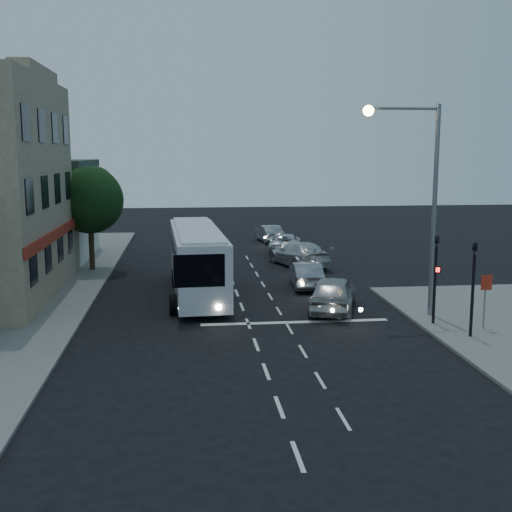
{
  "coord_description": "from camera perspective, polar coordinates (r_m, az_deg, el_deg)",
  "views": [
    {
      "loc": [
        -2.56,
        -24.04,
        7.14
      ],
      "look_at": [
        0.8,
        6.19,
        2.2
      ],
      "focal_mm": 45.0,
      "sensor_mm": 36.0,
      "label": 1
    }
  ],
  "objects": [
    {
      "name": "tour_bus",
      "position": [
        32.25,
        -5.28,
        -0.26
      ],
      "size": [
        2.84,
        11.21,
        3.41
      ],
      "rotation": [
        0.0,
        0.0,
        0.05
      ],
      "color": "silver",
      "rests_on": "ground"
    },
    {
      "name": "low_building_north",
      "position": [
        45.54,
        -20.26,
        3.93
      ],
      "size": [
        9.4,
        9.4,
        6.5
      ],
      "color": "beige",
      "rests_on": "sidewalk_far"
    },
    {
      "name": "car_suv",
      "position": [
        29.31,
        6.86,
        -3.31
      ],
      "size": [
        3.31,
        5.12,
        1.62
      ],
      "primitive_type": "imported",
      "rotation": [
        0.0,
        0.0,
        2.82
      ],
      "color": "#A6A6A6",
      "rests_on": "ground"
    },
    {
      "name": "car_sedan_a",
      "position": [
        34.25,
        4.46,
        -1.66
      ],
      "size": [
        1.7,
        4.24,
        1.37
      ],
      "primitive_type": "imported",
      "rotation": [
        0.0,
        0.0,
        3.08
      ],
      "color": "gray",
      "rests_on": "ground"
    },
    {
      "name": "ground",
      "position": [
        25.21,
        -0.25,
        -7.22
      ],
      "size": [
        120.0,
        120.0,
        0.0
      ],
      "primitive_type": "plane",
      "color": "black"
    },
    {
      "name": "road_markings",
      "position": [
        28.53,
        1.62,
        -5.26
      ],
      "size": [
        8.0,
        30.55,
        0.01
      ],
      "color": "silver",
      "rests_on": "ground"
    },
    {
      "name": "streetlight",
      "position": [
        28.08,
        14.41,
        6.07
      ],
      "size": [
        3.32,
        0.44,
        9.0
      ],
      "color": "slate",
      "rests_on": "sidewalk_near"
    },
    {
      "name": "car_sedan_c",
      "position": [
        46.16,
        2.6,
        1.16
      ],
      "size": [
        3.03,
        5.18,
        1.35
      ],
      "primitive_type": "imported",
      "rotation": [
        0.0,
        0.0,
        2.97
      ],
      "color": "silver",
      "rests_on": "ground"
    },
    {
      "name": "traffic_signal_side",
      "position": [
        25.73,
        18.77,
        -1.84
      ],
      "size": [
        0.18,
        0.15,
        4.1
      ],
      "color": "black",
      "rests_on": "sidewalk_near"
    },
    {
      "name": "traffic_signal_main",
      "position": [
        27.23,
        15.68,
        -1.1
      ],
      "size": [
        0.25,
        0.35,
        4.1
      ],
      "color": "black",
      "rests_on": "sidewalk_near"
    },
    {
      "name": "car_sedan_b",
      "position": [
        40.53,
        3.84,
        0.18
      ],
      "size": [
        3.73,
        5.81,
        1.57
      ],
      "primitive_type": "imported",
      "rotation": [
        0.0,
        0.0,
        3.45
      ],
      "color": "silver",
      "rests_on": "ground"
    },
    {
      "name": "street_tree",
      "position": [
        39.56,
        -14.58,
        5.1
      ],
      "size": [
        4.0,
        4.0,
        6.2
      ],
      "color": "black",
      "rests_on": "sidewalk_far"
    },
    {
      "name": "regulatory_sign",
      "position": [
        27.17,
        19.74,
        -3.1
      ],
      "size": [
        0.45,
        0.12,
        2.2
      ],
      "color": "slate",
      "rests_on": "sidewalk_near"
    },
    {
      "name": "car_extra",
      "position": [
        51.54,
        1.17,
        2.02
      ],
      "size": [
        2.01,
        4.27,
        1.35
      ],
      "primitive_type": "imported",
      "rotation": [
        0.0,
        0.0,
        3.29
      ],
      "color": "#A2A2A2",
      "rests_on": "ground"
    }
  ]
}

